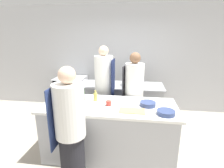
# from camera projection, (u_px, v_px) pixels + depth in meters

# --- Properties ---
(ground_plane) EXTENTS (16.00, 16.00, 0.00)m
(ground_plane) POSITION_uv_depth(u_px,v_px,m) (109.00, 153.00, 3.09)
(ground_plane) COLOR #A89E8E
(wall_back) EXTENTS (8.00, 0.06, 2.80)m
(wall_back) POSITION_uv_depth(u_px,v_px,m) (121.00, 58.00, 4.73)
(wall_back) COLOR silver
(wall_back) RESTS_ON ground_plane
(prep_counter) EXTENTS (2.17, 0.89, 0.93)m
(prep_counter) POSITION_uv_depth(u_px,v_px,m) (109.00, 130.00, 2.96)
(prep_counter) COLOR #A8AAAF
(prep_counter) RESTS_ON ground_plane
(pass_counter) EXTENTS (1.91, 0.71, 0.93)m
(pass_counter) POSITION_uv_depth(u_px,v_px,m) (120.00, 104.00, 4.09)
(pass_counter) COLOR #A8AAAF
(pass_counter) RESTS_ON ground_plane
(oven_range) EXTENTS (0.79, 0.70, 0.91)m
(oven_range) POSITION_uv_depth(u_px,v_px,m) (71.00, 94.00, 4.79)
(oven_range) COLOR #A8AAAF
(oven_range) RESTS_ON ground_plane
(chef_at_prep_near) EXTENTS (0.40, 0.38, 1.67)m
(chef_at_prep_near) POSITION_uv_depth(u_px,v_px,m) (71.00, 131.00, 2.24)
(chef_at_prep_near) COLOR black
(chef_at_prep_near) RESTS_ON ground_plane
(chef_at_stove) EXTENTS (0.39, 0.37, 1.82)m
(chef_at_stove) POSITION_uv_depth(u_px,v_px,m) (104.00, 90.00, 3.60)
(chef_at_stove) COLOR black
(chef_at_stove) RESTS_ON ground_plane
(chef_at_pass_far) EXTENTS (0.40, 0.39, 1.71)m
(chef_at_pass_far) POSITION_uv_depth(u_px,v_px,m) (134.00, 96.00, 3.41)
(chef_at_pass_far) COLOR black
(chef_at_pass_far) RESTS_ON ground_plane
(bottle_olive_oil) EXTENTS (0.07, 0.07, 0.18)m
(bottle_olive_oil) POSITION_uv_depth(u_px,v_px,m) (95.00, 97.00, 2.99)
(bottle_olive_oil) COLOR #B2A84C
(bottle_olive_oil) RESTS_ON prep_counter
(bottle_vinegar) EXTENTS (0.07, 0.07, 0.31)m
(bottle_vinegar) POSITION_uv_depth(u_px,v_px,m) (59.00, 91.00, 3.13)
(bottle_vinegar) COLOR silver
(bottle_vinegar) RESTS_ON prep_counter
(bottle_wine) EXTENTS (0.08, 0.08, 0.32)m
(bottle_wine) POSITION_uv_depth(u_px,v_px,m) (82.00, 95.00, 2.93)
(bottle_wine) COLOR #19471E
(bottle_wine) RESTS_ON prep_counter
(bowl_mixing_large) EXTENTS (0.25, 0.25, 0.06)m
(bowl_mixing_large) POSITION_uv_depth(u_px,v_px,m) (166.00, 113.00, 2.47)
(bowl_mixing_large) COLOR navy
(bowl_mixing_large) RESTS_ON prep_counter
(bowl_prep_small) EXTENTS (0.25, 0.25, 0.07)m
(bowl_prep_small) POSITION_uv_depth(u_px,v_px,m) (148.00, 104.00, 2.77)
(bowl_prep_small) COLOR navy
(bowl_prep_small) RESTS_ON prep_counter
(cup) EXTENTS (0.09, 0.09, 0.08)m
(cup) POSITION_uv_depth(u_px,v_px,m) (109.00, 103.00, 2.79)
(cup) COLOR #B2382D
(cup) RESTS_ON prep_counter
(cutting_board) EXTENTS (0.38, 0.21, 0.01)m
(cutting_board) POSITION_uv_depth(u_px,v_px,m) (132.00, 111.00, 2.59)
(cutting_board) COLOR tan
(cutting_board) RESTS_ON prep_counter
(stockpot) EXTENTS (0.24, 0.24, 0.19)m
(stockpot) POSITION_uv_depth(u_px,v_px,m) (128.00, 81.00, 3.90)
(stockpot) COLOR #A8AAAF
(stockpot) RESTS_ON pass_counter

